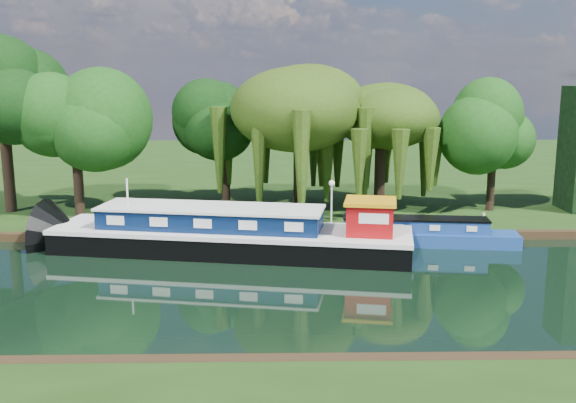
{
  "coord_description": "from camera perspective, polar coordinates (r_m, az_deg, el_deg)",
  "views": [
    {
      "loc": [
        -2.8,
        -26.94,
        9.13
      ],
      "look_at": [
        -2.2,
        5.09,
        2.8
      ],
      "focal_mm": 40.0,
      "sensor_mm": 36.0,
      "label": 1
    }
  ],
  "objects": [
    {
      "name": "reeds_near",
      "position": [
        23.28,
        24.08,
        -11.46
      ],
      "size": [
        33.7,
        1.5,
        1.1
      ],
      "color": "#1A4111",
      "rests_on": "ground"
    },
    {
      "name": "far_bank",
      "position": [
        61.65,
        1.54,
        2.87
      ],
      "size": [
        120.0,
        52.0,
        0.45
      ],
      "primitive_type": "cube",
      "color": "black",
      "rests_on": "ground"
    },
    {
      "name": "dutch_barge",
      "position": [
        33.58,
        -4.88,
        -2.91
      ],
      "size": [
        19.13,
        7.42,
        3.94
      ],
      "rotation": [
        0.0,
        0.0,
        -0.18
      ],
      "color": "black",
      "rests_on": "ground"
    },
    {
      "name": "mooring_posts",
      "position": [
        36.34,
        2.58,
        -1.84
      ],
      "size": [
        19.16,
        0.16,
        1.0
      ],
      "color": "silver",
      "rests_on": "far_bank"
    },
    {
      "name": "ground",
      "position": [
        28.58,
        4.64,
        -7.49
      ],
      "size": [
        120.0,
        120.0,
        0.0
      ],
      "primitive_type": "plane",
      "color": "black"
    },
    {
      "name": "willow_right",
      "position": [
        41.84,
        8.27,
        6.51
      ],
      "size": [
        6.03,
        6.03,
        7.35
      ],
      "color": "black",
      "rests_on": "far_bank"
    },
    {
      "name": "tree_far_mid",
      "position": [
        43.74,
        -5.6,
        6.72
      ],
      "size": [
        4.71,
        4.71,
        7.71
      ],
      "color": "black",
      "rests_on": "far_bank"
    },
    {
      "name": "tree_far_right",
      "position": [
        43.25,
        17.85,
        5.83
      ],
      "size": [
        4.48,
        4.48,
        7.33
      ],
      "color": "black",
      "rests_on": "far_bank"
    },
    {
      "name": "narrowboat",
      "position": [
        35.85,
        11.21,
        -2.84
      ],
      "size": [
        11.21,
        3.15,
        1.61
      ],
      "rotation": [
        0.0,
        0.0,
        -0.12
      ],
      "color": "navy",
      "rests_on": "ground"
    },
    {
      "name": "willow_left",
      "position": [
        41.24,
        0.99,
        8.07
      ],
      "size": [
        7.41,
        7.41,
        8.88
      ],
      "color": "black",
      "rests_on": "far_bank"
    },
    {
      "name": "tree_far_left",
      "position": [
        41.42,
        -18.46,
        6.95
      ],
      "size": [
        5.48,
        5.48,
        8.83
      ],
      "color": "black",
      "rests_on": "far_bank"
    },
    {
      "name": "tree_far_back",
      "position": [
        44.51,
        -24.06,
        8.08
      ],
      "size": [
        5.99,
        5.99,
        10.08
      ],
      "color": "black",
      "rests_on": "far_bank"
    },
    {
      "name": "lamppost",
      "position": [
        38.18,
        3.9,
        1.03
      ],
      "size": [
        0.36,
        0.36,
        2.56
      ],
      "color": "silver",
      "rests_on": "far_bank"
    }
  ]
}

